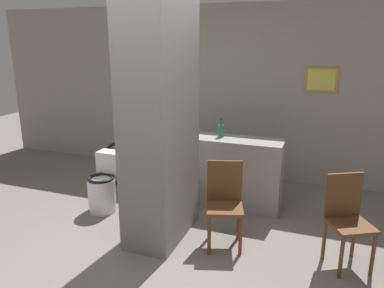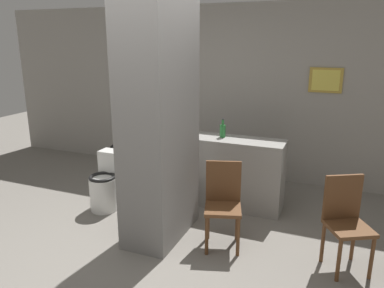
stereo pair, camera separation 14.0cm
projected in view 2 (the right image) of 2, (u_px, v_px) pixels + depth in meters
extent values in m
plane|color=slate|center=(139.00, 254.00, 3.78)|extent=(14.00, 14.00, 0.00)
cube|color=gray|center=(222.00, 92.00, 5.77)|extent=(8.00, 0.06, 2.60)
cube|color=#B79338|center=(130.00, 64.00, 6.20)|extent=(0.36, 0.02, 0.48)
cube|color=#4C9959|center=(129.00, 64.00, 6.19)|extent=(0.30, 0.01, 0.39)
cube|color=#B79338|center=(326.00, 80.00, 5.12)|extent=(0.44, 0.02, 0.34)
cube|color=#E0CC4C|center=(326.00, 80.00, 5.10)|extent=(0.36, 0.01, 0.28)
cube|color=gray|center=(159.00, 119.00, 3.85)|extent=(0.51, 0.96, 2.60)
cylinder|color=black|center=(126.00, 96.00, 3.70)|extent=(0.03, 0.40, 0.40)
cylinder|color=red|center=(125.00, 96.00, 3.71)|extent=(0.01, 0.07, 0.07)
cube|color=gray|center=(225.00, 172.00, 4.81)|extent=(1.48, 0.44, 0.90)
cylinder|color=white|center=(104.00, 194.00, 4.71)|extent=(0.34, 0.34, 0.43)
torus|color=black|center=(102.00, 177.00, 4.65)|extent=(0.34, 0.34, 0.04)
cube|color=white|center=(112.00, 161.00, 4.82)|extent=(0.31, 0.20, 0.29)
cylinder|color=brown|center=(207.00, 236.00, 3.72)|extent=(0.04, 0.04, 0.41)
cylinder|color=brown|center=(238.00, 237.00, 3.70)|extent=(0.04, 0.04, 0.41)
cylinder|color=brown|center=(208.00, 221.00, 4.02)|extent=(0.04, 0.04, 0.41)
cylinder|color=brown|center=(237.00, 222.00, 3.99)|extent=(0.04, 0.04, 0.41)
cube|color=brown|center=(223.00, 209.00, 3.80)|extent=(0.46, 0.46, 0.04)
cube|color=brown|center=(223.00, 181.00, 3.89)|extent=(0.36, 0.14, 0.44)
cylinder|color=brown|center=(339.00, 261.00, 3.30)|extent=(0.04, 0.04, 0.41)
cylinder|color=brown|center=(372.00, 258.00, 3.34)|extent=(0.04, 0.04, 0.41)
cylinder|color=brown|center=(323.00, 242.00, 3.60)|extent=(0.04, 0.04, 0.41)
cylinder|color=brown|center=(353.00, 240.00, 3.64)|extent=(0.04, 0.04, 0.41)
cube|color=brown|center=(349.00, 228.00, 3.41)|extent=(0.50, 0.50, 0.04)
cube|color=brown|center=(343.00, 197.00, 3.50)|extent=(0.33, 0.20, 0.44)
torus|color=black|center=(126.00, 164.00, 5.41)|extent=(0.70, 0.04, 0.70)
torus|color=black|center=(187.00, 173.00, 5.07)|extent=(0.70, 0.04, 0.70)
cylinder|color=maroon|center=(156.00, 156.00, 5.19)|extent=(0.88, 0.04, 0.04)
cylinder|color=maroon|center=(140.00, 154.00, 5.28)|extent=(0.03, 0.03, 0.36)
cylinder|color=maroon|center=(184.00, 159.00, 5.03)|extent=(0.03, 0.03, 0.33)
cube|color=black|center=(140.00, 140.00, 5.22)|extent=(0.16, 0.06, 0.04)
cylinder|color=#262626|center=(184.00, 148.00, 4.99)|extent=(0.03, 0.42, 0.03)
cylinder|color=#267233|center=(223.00, 131.00, 4.72)|extent=(0.07, 0.07, 0.16)
cylinder|color=#267233|center=(223.00, 122.00, 4.69)|extent=(0.03, 0.03, 0.07)
sphere|color=#333333|center=(223.00, 119.00, 4.67)|extent=(0.03, 0.03, 0.03)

